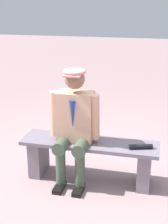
% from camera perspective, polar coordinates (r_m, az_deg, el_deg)
% --- Properties ---
extents(ground_plane, '(30.00, 30.00, 0.00)m').
position_cam_1_polar(ground_plane, '(3.88, 0.96, -11.75)').
color(ground_plane, gray).
extents(bench, '(1.56, 0.41, 0.48)m').
position_cam_1_polar(bench, '(3.73, 0.98, -7.67)').
color(bench, slate).
rests_on(bench, ground).
extents(seated_man, '(0.57, 0.53, 1.32)m').
position_cam_1_polar(seated_man, '(3.54, -1.76, -1.70)').
color(seated_man, '#D7A383').
rests_on(seated_man, ground).
extents(rolled_magazine, '(0.26, 0.13, 0.05)m').
position_cam_1_polar(rolled_magazine, '(3.53, 10.06, -6.05)').
color(rolled_magazine, black).
rests_on(rolled_magazine, bench).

